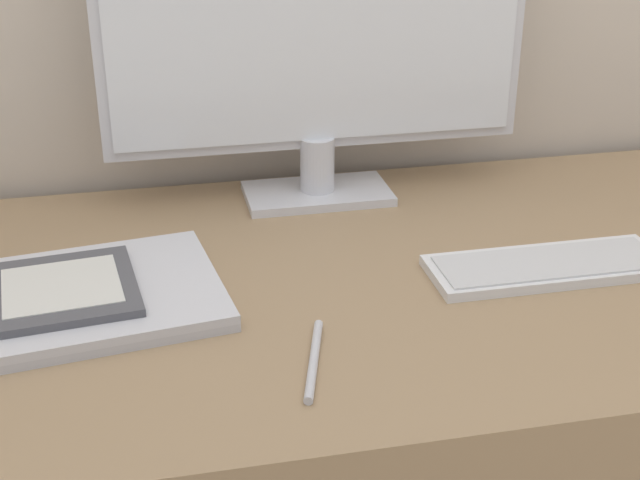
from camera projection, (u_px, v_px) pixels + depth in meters
The scene contains 5 objects.
monitor at pixel (317, 6), 1.13m from camera, with size 0.57×0.11×0.49m.
keyboard at pixel (548, 266), 1.03m from camera, with size 0.28×0.10×0.01m.
laptop at pixel (74, 299), 0.95m from camera, with size 0.34×0.26×0.02m.
ereader at pixel (62, 289), 0.94m from camera, with size 0.17×0.17×0.01m.
pen at pixel (314, 360), 0.86m from camera, with size 0.05×0.13×0.01m.
Camera 1 is at (-0.30, -0.68, 1.20)m, focal length 50.00 mm.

